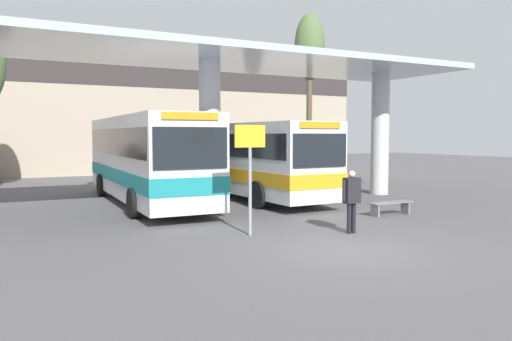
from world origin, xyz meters
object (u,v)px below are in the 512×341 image
at_px(info_sign_platform, 250,157).
at_px(pedestrian_waiting, 352,195).
at_px(transit_bus_center_bay, 243,156).
at_px(waiting_bench_near_pillar, 391,205).
at_px(transit_bus_left_bay, 145,156).
at_px(poplar_tree_behind_right, 310,51).

bearing_deg(info_sign_platform, pedestrian_waiting, -22.24).
xyz_separation_m(transit_bus_center_bay, pedestrian_waiting, (-1.04, -8.79, -0.73)).
bearing_deg(transit_bus_center_bay, waiting_bench_near_pillar, 105.59).
xyz_separation_m(transit_bus_left_bay, waiting_bench_near_pillar, (6.50, -6.89, -1.56)).
bearing_deg(waiting_bench_near_pillar, transit_bus_center_bay, 107.07).
bearing_deg(transit_bus_left_bay, info_sign_platform, 97.43).
bearing_deg(waiting_bench_near_pillar, info_sign_platform, -172.24).
xyz_separation_m(transit_bus_left_bay, pedestrian_waiting, (3.33, -8.75, -0.84)).
bearing_deg(waiting_bench_near_pillar, poplar_tree_behind_right, 67.35).
relative_size(transit_bus_left_bay, poplar_tree_behind_right, 1.13).
bearing_deg(transit_bus_left_bay, transit_bus_center_bay, -177.45).
xyz_separation_m(waiting_bench_near_pillar, info_sign_platform, (-5.77, -0.79, 1.79)).
distance_m(transit_bus_center_bay, poplar_tree_behind_right, 11.40).
height_order(transit_bus_center_bay, pedestrian_waiting, transit_bus_center_bay).
height_order(waiting_bench_near_pillar, info_sign_platform, info_sign_platform).
relative_size(pedestrian_waiting, poplar_tree_behind_right, 0.17).
xyz_separation_m(transit_bus_left_bay, info_sign_platform, (0.73, -7.68, 0.23)).
bearing_deg(transit_bus_center_bay, transit_bus_left_bay, -0.93).
relative_size(transit_bus_left_bay, waiting_bench_near_pillar, 6.77).
bearing_deg(transit_bus_left_bay, waiting_bench_near_pillar, 135.32).
distance_m(transit_bus_left_bay, info_sign_platform, 7.72).
xyz_separation_m(transit_bus_left_bay, poplar_tree_behind_right, (11.92, 6.08, 5.93)).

